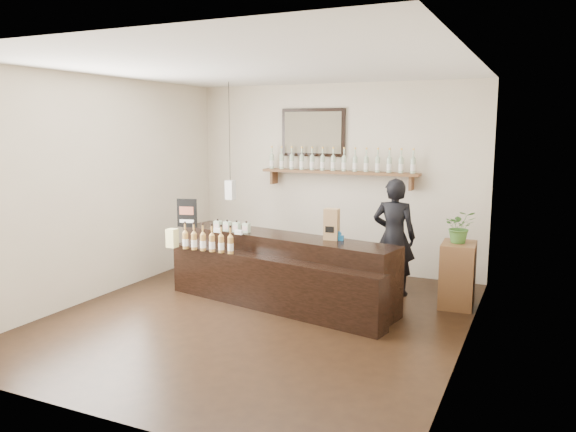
{
  "coord_description": "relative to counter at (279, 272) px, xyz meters",
  "views": [
    {
      "loc": [
        2.89,
        -5.48,
        2.17
      ],
      "look_at": [
        0.05,
        0.7,
        1.08
      ],
      "focal_mm": 35.0,
      "sensor_mm": 36.0,
      "label": 1
    }
  ],
  "objects": [
    {
      "name": "room_shell",
      "position": [
        0.02,
        -0.59,
        1.31
      ],
      "size": [
        5.0,
        5.0,
        5.0
      ],
      "color": "beige",
      "rests_on": "ground"
    },
    {
      "name": "potted_plant",
      "position": [
        2.02,
        0.8,
        0.59
      ],
      "size": [
        0.43,
        0.4,
        0.4
      ],
      "primitive_type": "imported",
      "rotation": [
        0.0,
        0.0,
        0.29
      ],
      "color": "#3F6F2C",
      "rests_on": "side_cabinet"
    },
    {
      "name": "tape_dispenser",
      "position": [
        0.73,
        0.09,
        0.48
      ],
      "size": [
        0.13,
        0.05,
        0.11
      ],
      "color": "#165E9E",
      "rests_on": "counter"
    },
    {
      "name": "paper_bag",
      "position": [
        0.65,
        0.09,
        0.63
      ],
      "size": [
        0.18,
        0.14,
        0.37
      ],
      "color": "#8D6444",
      "rests_on": "counter"
    },
    {
      "name": "promo_sign",
      "position": [
        -1.4,
        0.08,
        0.63
      ],
      "size": [
        0.27,
        0.09,
        0.38
      ],
      "color": "black",
      "rests_on": "counter"
    },
    {
      "name": "ground",
      "position": [
        0.02,
        -0.59,
        -0.4
      ],
      "size": [
        5.0,
        5.0,
        0.0
      ],
      "primitive_type": "plane",
      "color": "black",
      "rests_on": "ground"
    },
    {
      "name": "side_cabinet",
      "position": [
        2.02,
        0.8,
        -0.0
      ],
      "size": [
        0.42,
        0.56,
        0.78
      ],
      "color": "brown",
      "rests_on": "ground"
    },
    {
      "name": "back_wall_decor",
      "position": [
        -0.12,
        1.79,
        1.36
      ],
      "size": [
        2.66,
        0.96,
        1.69
      ],
      "color": "brown",
      "rests_on": "ground"
    },
    {
      "name": "shopkeeper",
      "position": [
        1.19,
        0.96,
        0.46
      ],
      "size": [
        0.65,
        0.44,
        1.72
      ],
      "primitive_type": "imported",
      "rotation": [
        0.0,
        0.0,
        3.19
      ],
      "color": "black",
      "rests_on": "ground"
    },
    {
      "name": "counter",
      "position": [
        0.0,
        0.0,
        0.0
      ],
      "size": [
        3.04,
        1.36,
        0.98
      ],
      "color": "black",
      "rests_on": "ground"
    }
  ]
}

